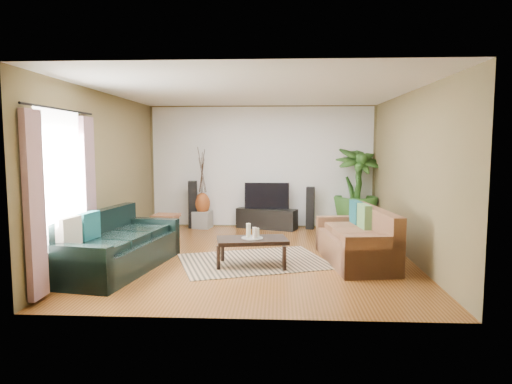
# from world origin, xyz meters

# --- Properties ---
(floor) EXTENTS (5.50, 5.50, 0.00)m
(floor) POSITION_xyz_m (0.00, 0.00, 0.00)
(floor) COLOR brown
(floor) RESTS_ON ground
(ceiling) EXTENTS (5.50, 5.50, 0.00)m
(ceiling) POSITION_xyz_m (0.00, 0.00, 2.70)
(ceiling) COLOR white
(ceiling) RESTS_ON ground
(wall_back) EXTENTS (5.00, 0.00, 5.00)m
(wall_back) POSITION_xyz_m (0.00, 2.75, 1.35)
(wall_back) COLOR brown
(wall_back) RESTS_ON ground
(wall_front) EXTENTS (5.00, 0.00, 5.00)m
(wall_front) POSITION_xyz_m (0.00, -2.75, 1.35)
(wall_front) COLOR brown
(wall_front) RESTS_ON ground
(wall_left) EXTENTS (0.00, 5.50, 5.50)m
(wall_left) POSITION_xyz_m (-2.50, 0.00, 1.35)
(wall_left) COLOR brown
(wall_left) RESTS_ON ground
(wall_right) EXTENTS (0.00, 5.50, 5.50)m
(wall_right) POSITION_xyz_m (2.50, 0.00, 1.35)
(wall_right) COLOR brown
(wall_right) RESTS_ON ground
(backwall_panel) EXTENTS (4.90, 0.00, 4.90)m
(backwall_panel) POSITION_xyz_m (0.00, 2.74, 1.35)
(backwall_panel) COLOR white
(backwall_panel) RESTS_ON ground
(window_pane) EXTENTS (0.00, 1.80, 1.80)m
(window_pane) POSITION_xyz_m (-2.48, -1.60, 1.40)
(window_pane) COLOR white
(window_pane) RESTS_ON ground
(curtain_near) EXTENTS (0.08, 0.35, 2.20)m
(curtain_near) POSITION_xyz_m (-2.43, -2.35, 1.15)
(curtain_near) COLOR gray
(curtain_near) RESTS_ON ground
(curtain_far) EXTENTS (0.08, 0.35, 2.20)m
(curtain_far) POSITION_xyz_m (-2.43, -0.85, 1.15)
(curtain_far) COLOR gray
(curtain_far) RESTS_ON ground
(curtain_rod) EXTENTS (0.03, 1.90, 0.03)m
(curtain_rod) POSITION_xyz_m (-2.43, -1.60, 2.30)
(curtain_rod) COLOR black
(curtain_rod) RESTS_ON ground
(sofa_left) EXTENTS (1.36, 2.43, 0.85)m
(sofa_left) POSITION_xyz_m (-1.98, -0.92, 0.42)
(sofa_left) COLOR black
(sofa_left) RESTS_ON floor
(sofa_right) EXTENTS (1.08, 1.98, 0.85)m
(sofa_right) POSITION_xyz_m (1.58, -0.34, 0.42)
(sofa_right) COLOR brown
(sofa_right) RESTS_ON floor
(area_rug) EXTENTS (2.62, 2.22, 0.01)m
(area_rug) POSITION_xyz_m (-0.01, -0.37, 0.01)
(area_rug) COLOR tan
(area_rug) RESTS_ON floor
(coffee_table) EXTENTS (1.14, 0.75, 0.43)m
(coffee_table) POSITION_xyz_m (-0.01, -0.64, 0.21)
(coffee_table) COLOR black
(coffee_table) RESTS_ON floor
(candle_tray) EXTENTS (0.32, 0.32, 0.01)m
(candle_tray) POSITION_xyz_m (-0.01, -0.64, 0.44)
(candle_tray) COLOR gray
(candle_tray) RESTS_ON coffee_table
(candle_tall) EXTENTS (0.07, 0.07, 0.21)m
(candle_tall) POSITION_xyz_m (-0.07, -0.61, 0.55)
(candle_tall) COLOR beige
(candle_tall) RESTS_ON candle_tray
(candle_mid) EXTENTS (0.07, 0.07, 0.16)m
(candle_mid) POSITION_xyz_m (0.03, -0.68, 0.53)
(candle_mid) COLOR #F6E4D0
(candle_mid) RESTS_ON candle_tray
(candle_short) EXTENTS (0.07, 0.07, 0.13)m
(candle_short) POSITION_xyz_m (0.06, -0.58, 0.51)
(candle_short) COLOR beige
(candle_short) RESTS_ON candle_tray
(tv_stand) EXTENTS (1.38, 0.81, 0.44)m
(tv_stand) POSITION_xyz_m (0.12, 2.50, 0.22)
(tv_stand) COLOR black
(tv_stand) RESTS_ON floor
(television) EXTENTS (0.97, 0.05, 0.57)m
(television) POSITION_xyz_m (0.12, 2.50, 0.73)
(television) COLOR black
(television) RESTS_ON tv_stand
(speaker_left) EXTENTS (0.21, 0.23, 1.04)m
(speaker_left) POSITION_xyz_m (-1.52, 2.50, 0.52)
(speaker_left) COLOR black
(speaker_left) RESTS_ON floor
(speaker_right) EXTENTS (0.20, 0.22, 0.93)m
(speaker_right) POSITION_xyz_m (1.07, 2.50, 0.46)
(speaker_right) COLOR black
(speaker_right) RESTS_ON floor
(potted_plant) EXTENTS (1.23, 1.23, 1.79)m
(potted_plant) POSITION_xyz_m (2.06, 2.50, 0.90)
(potted_plant) COLOR #28521B
(potted_plant) RESTS_ON floor
(plant_pot) EXTENTS (0.33, 0.33, 0.26)m
(plant_pot) POSITION_xyz_m (2.06, 2.50, 0.13)
(plant_pot) COLOR black
(plant_pot) RESTS_ON floor
(pedestal) EXTENTS (0.44, 0.44, 0.37)m
(pedestal) POSITION_xyz_m (-1.31, 2.50, 0.19)
(pedestal) COLOR #969694
(pedestal) RESTS_ON floor
(vase) EXTENTS (0.34, 0.34, 0.48)m
(vase) POSITION_xyz_m (-1.31, 2.50, 0.55)
(vase) COLOR brown
(vase) RESTS_ON pedestal
(side_table) EXTENTS (0.52, 0.52, 0.50)m
(side_table) POSITION_xyz_m (-1.81, 1.19, 0.25)
(side_table) COLOR brown
(side_table) RESTS_ON floor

